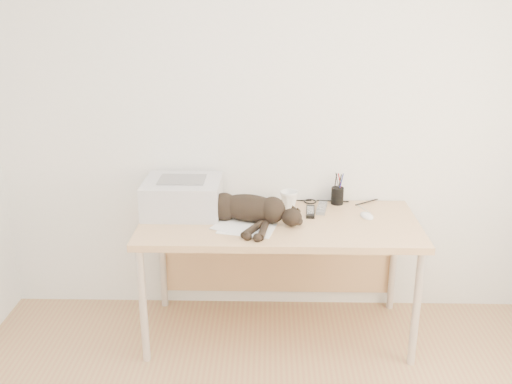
{
  "coord_description": "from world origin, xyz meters",
  "views": [
    {
      "loc": [
        -0.07,
        -1.64,
        2.0
      ],
      "look_at": [
        -0.13,
        1.34,
        0.93
      ],
      "focal_mm": 40.0,
      "sensor_mm": 36.0,
      "label": 1
    }
  ],
  "objects_px": {
    "cat": "(246,209)",
    "mug": "(289,199)",
    "printer": "(183,196)",
    "mouse": "(367,214)",
    "desk": "(279,236)",
    "pen_cup": "(337,195)"
  },
  "relations": [
    {
      "from": "mug",
      "to": "mouse",
      "type": "distance_m",
      "value": 0.47
    },
    {
      "from": "desk",
      "to": "cat",
      "type": "relative_size",
      "value": 2.25
    },
    {
      "from": "cat",
      "to": "mug",
      "type": "xyz_separation_m",
      "value": [
        0.25,
        0.23,
        -0.02
      ]
    },
    {
      "from": "cat",
      "to": "mouse",
      "type": "xyz_separation_m",
      "value": [
        0.71,
        0.08,
        -0.05
      ]
    },
    {
      "from": "printer",
      "to": "mug",
      "type": "bearing_deg",
      "value": 8.25
    },
    {
      "from": "desk",
      "to": "mug",
      "type": "xyz_separation_m",
      "value": [
        0.06,
        0.13,
        0.19
      ]
    },
    {
      "from": "desk",
      "to": "printer",
      "type": "height_order",
      "value": "printer"
    },
    {
      "from": "desk",
      "to": "mouse",
      "type": "bearing_deg",
      "value": -1.3
    },
    {
      "from": "mug",
      "to": "mouse",
      "type": "height_order",
      "value": "mug"
    },
    {
      "from": "pen_cup",
      "to": "cat",
      "type": "bearing_deg",
      "value": -151.91
    },
    {
      "from": "desk",
      "to": "printer",
      "type": "relative_size",
      "value": 3.56
    },
    {
      "from": "cat",
      "to": "mouse",
      "type": "distance_m",
      "value": 0.71
    },
    {
      "from": "printer",
      "to": "cat",
      "type": "bearing_deg",
      "value": -19.48
    },
    {
      "from": "pen_cup",
      "to": "mouse",
      "type": "bearing_deg",
      "value": -55.16
    },
    {
      "from": "desk",
      "to": "printer",
      "type": "distance_m",
      "value": 0.62
    },
    {
      "from": "printer",
      "to": "mouse",
      "type": "distance_m",
      "value": 1.09
    },
    {
      "from": "mouse",
      "to": "cat",
      "type": "bearing_deg",
      "value": 169.9
    },
    {
      "from": "mug",
      "to": "pen_cup",
      "type": "xyz_separation_m",
      "value": [
        0.3,
        0.07,
        0.0
      ]
    },
    {
      "from": "mouse",
      "to": "desk",
      "type": "bearing_deg",
      "value": 162.05
    },
    {
      "from": "cat",
      "to": "pen_cup",
      "type": "bearing_deg",
      "value": 43.98
    },
    {
      "from": "pen_cup",
      "to": "mug",
      "type": "bearing_deg",
      "value": -166.86
    },
    {
      "from": "mug",
      "to": "mouse",
      "type": "relative_size",
      "value": 0.98
    }
  ]
}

